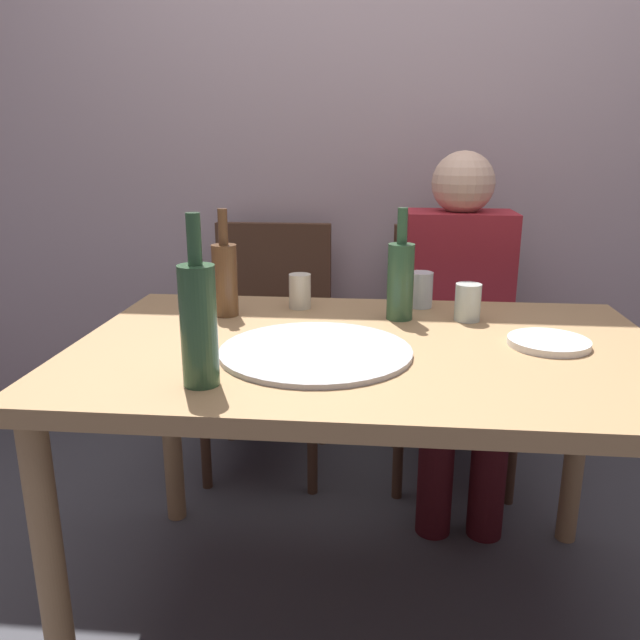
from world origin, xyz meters
name	(u,v)px	position (x,y,z in m)	size (l,w,h in m)	color
ground_plane	(362,609)	(0.00, 0.00, 0.00)	(8.00, 8.00, 0.00)	#424247
back_wall	(378,113)	(0.00, 1.12, 1.30)	(6.00, 0.10, 2.60)	#B29EA3
dining_table	(367,378)	(0.00, 0.00, 0.66)	(1.37, 0.87, 0.74)	#99754C
pizza_tray	(316,351)	(-0.11, -0.08, 0.75)	(0.43, 0.43, 0.01)	#ADADB2
wine_bottle	(199,322)	(-0.32, -0.29, 0.87)	(0.07, 0.07, 0.33)	#2D5133
beer_bottle	(400,278)	(0.08, 0.22, 0.85)	(0.07, 0.07, 0.29)	#2D5133
water_bottle	(225,277)	(-0.39, 0.21, 0.85)	(0.07, 0.07, 0.29)	brown
tumbler_near	(468,302)	(0.26, 0.23, 0.79)	(0.07, 0.07, 0.10)	#B7C6BC
tumbler_far	(300,291)	(-0.20, 0.31, 0.79)	(0.06, 0.06, 0.10)	beige
wine_glass	(420,290)	(0.14, 0.35, 0.79)	(0.07, 0.07, 0.10)	silver
plate_stack	(549,342)	(0.42, 0.02, 0.75)	(0.19, 0.19, 0.02)	white
chair_left	(270,330)	(-0.38, 0.83, 0.51)	(0.44, 0.44, 0.90)	#472D1E
chair_right	(452,335)	(0.29, 0.83, 0.51)	(0.44, 0.44, 0.90)	#472D1E
guest_in_sweater	(459,312)	(0.29, 0.68, 0.64)	(0.36, 0.56, 1.17)	maroon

